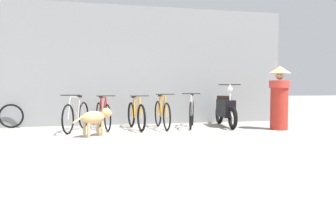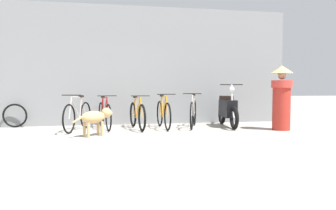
# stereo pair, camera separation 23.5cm
# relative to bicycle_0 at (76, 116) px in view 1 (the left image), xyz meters

# --- Properties ---
(ground_plane) EXTENTS (60.00, 60.00, 0.00)m
(ground_plane) POSITION_rel_bicycle_0_xyz_m (1.39, -2.25, -0.36)
(ground_plane) COLOR #9E998E
(shop_wall_back) EXTENTS (9.16, 0.20, 3.31)m
(shop_wall_back) POSITION_rel_bicycle_0_xyz_m (1.39, 1.21, 1.29)
(shop_wall_back) COLOR gray
(shop_wall_back) RESTS_ON ground
(bicycle_0) EXTENTS (0.61, 1.62, 0.88)m
(bicycle_0) POSITION_rel_bicycle_0_xyz_m (0.00, 0.00, 0.00)
(bicycle_0) COLOR black
(bicycle_0) RESTS_ON ground
(bicycle_1) EXTENTS (0.46, 1.62, 0.85)m
(bicycle_1) POSITION_rel_bicycle_0_xyz_m (0.63, 0.25, -0.01)
(bicycle_1) COLOR black
(bicycle_1) RESTS_ON ground
(bicycle_2) EXTENTS (0.46, 1.64, 0.85)m
(bicycle_2) POSITION_rel_bicycle_0_xyz_m (1.43, 0.07, -0.02)
(bicycle_2) COLOR black
(bicycle_2) RESTS_ON ground
(bicycle_3) EXTENTS (0.46, 1.64, 0.89)m
(bicycle_3) POSITION_rel_bicycle_0_xyz_m (2.10, 0.07, 0.00)
(bicycle_3) COLOR black
(bicycle_3) RESTS_ON ground
(bicycle_4) EXTENTS (0.64, 1.59, 0.90)m
(bicycle_4) POSITION_rel_bicycle_0_xyz_m (2.89, 0.10, 0.01)
(bicycle_4) COLOR black
(bicycle_4) RESTS_ON ground
(motorcycle) EXTENTS (0.58, 1.80, 1.13)m
(motorcycle) POSITION_rel_bicycle_0_xyz_m (3.83, 0.10, 0.09)
(motorcycle) COLOR black
(motorcycle) RESTS_ON ground
(stray_dog) EXTENTS (0.85, 0.68, 0.60)m
(stray_dog) POSITION_rel_bicycle_0_xyz_m (0.45, -0.95, 0.04)
(stray_dog) COLOR tan
(stray_dog) RESTS_ON ground
(person_in_robes) EXTENTS (0.75, 0.75, 1.57)m
(person_in_robes) POSITION_rel_bicycle_0_xyz_m (4.87, -0.80, 0.48)
(person_in_robes) COLOR #B72D23
(person_in_robes) RESTS_ON ground
(spare_tire_left) EXTENTS (0.62, 0.08, 0.62)m
(spare_tire_left) POSITION_rel_bicycle_0_xyz_m (-1.66, 0.97, -0.05)
(spare_tire_left) COLOR black
(spare_tire_left) RESTS_ON ground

